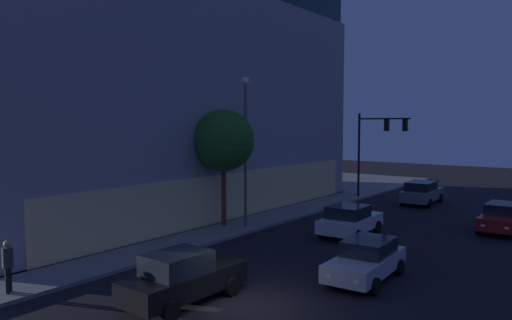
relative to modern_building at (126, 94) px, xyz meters
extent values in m
plane|color=black|center=(-10.73, -19.33, -8.14)|extent=(120.00, 120.00, 0.00)
cube|color=#4C4C51|center=(0.00, 0.05, -8.06)|extent=(29.59, 20.83, 0.15)
cube|color=#FCDB96|center=(0.00, -9.97, -6.58)|extent=(26.27, 0.60, 2.81)
cube|color=#949099|center=(0.00, 0.05, -0.94)|extent=(29.19, 20.43, 14.10)
cylinder|color=black|center=(13.03, -12.36, -4.68)|extent=(0.18, 0.18, 6.62)
cylinder|color=black|center=(13.04, -14.40, -1.80)|extent=(0.14, 4.09, 0.12)
cube|color=black|center=(13.04, -14.61, -2.30)|extent=(0.32, 0.32, 0.90)
sphere|color=green|center=(13.05, -14.79, -2.02)|extent=(0.18, 0.18, 0.18)
cube|color=black|center=(13.05, -16.04, -2.30)|extent=(0.32, 0.32, 0.90)
sphere|color=green|center=(13.05, -16.22, -2.58)|extent=(0.18, 0.18, 0.18)
cylinder|color=#535353|center=(-1.34, -12.06, -3.97)|extent=(0.16, 0.16, 8.04)
sphere|color=#F9EFC6|center=(-1.34, -12.06, 0.20)|extent=(0.44, 0.44, 0.44)
cylinder|color=brown|center=(-1.97, -10.98, -6.26)|extent=(0.28, 0.28, 3.46)
sphere|color=#265F20|center=(-1.97, -10.98, -3.12)|extent=(3.51, 3.51, 3.51)
cylinder|color=black|center=(-14.92, -12.30, -7.54)|extent=(0.14, 0.14, 0.90)
cylinder|color=black|center=(-14.78, -12.19, -7.54)|extent=(0.14, 0.14, 0.90)
cylinder|color=#333338|center=(-14.85, -12.24, -6.74)|extent=(0.36, 0.36, 0.69)
sphere|color=tan|center=(-14.85, -12.24, -6.28)|extent=(0.24, 0.24, 0.24)
cube|color=black|center=(-11.53, -17.41, -7.45)|extent=(4.56, 1.84, 0.74)
cube|color=black|center=(-11.87, -17.41, -6.73)|extent=(2.11, 1.60, 0.69)
cube|color=#F9F4CC|center=(-9.31, -16.96, -7.45)|extent=(0.13, 0.20, 0.12)
cube|color=#F9F4CC|center=(-9.34, -17.99, -7.45)|extent=(0.13, 0.20, 0.12)
cylinder|color=black|center=(-10.11, -16.59, -7.82)|extent=(0.64, 0.26, 0.63)
cylinder|color=black|center=(-10.16, -18.31, -7.82)|extent=(0.64, 0.26, 0.63)
cylinder|color=black|center=(-12.91, -16.52, -7.82)|extent=(0.64, 0.26, 0.63)
cylinder|color=black|center=(-12.96, -18.24, -7.82)|extent=(0.64, 0.26, 0.63)
cube|color=#B7BABF|center=(-5.81, -21.33, -7.51)|extent=(4.46, 1.94, 0.64)
cube|color=black|center=(-5.49, -21.32, -6.90)|extent=(2.22, 1.67, 0.57)
cube|color=#F9F4CC|center=(-7.93, -21.95, -7.51)|extent=(0.13, 0.20, 0.12)
cube|color=#F9F4CC|center=(-7.98, -20.90, -7.51)|extent=(0.13, 0.20, 0.12)
cylinder|color=black|center=(-7.13, -22.27, -7.83)|extent=(0.63, 0.27, 0.62)
cylinder|color=black|center=(-7.21, -20.52, -7.83)|extent=(0.63, 0.27, 0.62)
cylinder|color=black|center=(-4.42, -22.15, -7.83)|extent=(0.63, 0.27, 0.62)
cylinder|color=black|center=(-4.49, -20.40, -7.83)|extent=(0.63, 0.27, 0.62)
cube|color=silver|center=(0.67, -17.60, -7.46)|extent=(4.41, 2.10, 0.68)
cube|color=black|center=(0.35, -17.61, -6.81)|extent=(2.12, 1.84, 0.63)
cube|color=#F9F4CC|center=(2.79, -16.95, -7.46)|extent=(0.13, 0.20, 0.12)
cube|color=#F9F4CC|center=(2.82, -18.14, -7.46)|extent=(0.13, 0.20, 0.12)
cylinder|color=black|center=(2.00, -16.58, -7.80)|extent=(0.67, 0.26, 0.67)
cylinder|color=black|center=(2.05, -18.55, -7.80)|extent=(0.67, 0.26, 0.67)
cylinder|color=black|center=(-0.70, -16.65, -7.80)|extent=(0.67, 0.26, 0.67)
cylinder|color=black|center=(-0.65, -18.63, -7.80)|extent=(0.67, 0.26, 0.67)
cube|color=maroon|center=(6.27, -24.01, -7.47)|extent=(4.17, 1.93, 0.67)
cube|color=black|center=(6.58, -24.01, -6.85)|extent=(2.21, 1.72, 0.57)
cube|color=#F9F4CC|center=(4.24, -24.54, -7.47)|extent=(0.12, 0.20, 0.12)
cube|color=#F9F4CC|center=(4.26, -23.42, -7.47)|extent=(0.12, 0.20, 0.12)
cylinder|color=black|center=(5.00, -23.05, -7.81)|extent=(0.66, 0.25, 0.66)
cylinder|color=black|center=(7.57, -23.09, -7.81)|extent=(0.66, 0.25, 0.66)
cube|color=slate|center=(13.17, -17.41, -7.43)|extent=(4.84, 2.04, 0.75)
cube|color=black|center=(12.81, -17.42, -6.75)|extent=(2.64, 1.79, 0.63)
cube|color=#F9F4CC|center=(15.50, -16.77, -7.43)|extent=(0.13, 0.20, 0.12)
cube|color=#F9F4CC|center=(15.53, -17.92, -7.43)|extent=(0.13, 0.20, 0.12)
cylinder|color=black|center=(14.63, -16.42, -7.81)|extent=(0.66, 0.26, 0.66)
cylinder|color=black|center=(14.68, -18.32, -7.81)|extent=(0.66, 0.26, 0.66)
cylinder|color=black|center=(11.66, -16.50, -7.81)|extent=(0.66, 0.26, 0.66)
cylinder|color=black|center=(11.71, -18.41, -7.81)|extent=(0.66, 0.26, 0.66)
camera|label=1|loc=(-22.85, -28.80, -2.17)|focal=34.06mm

